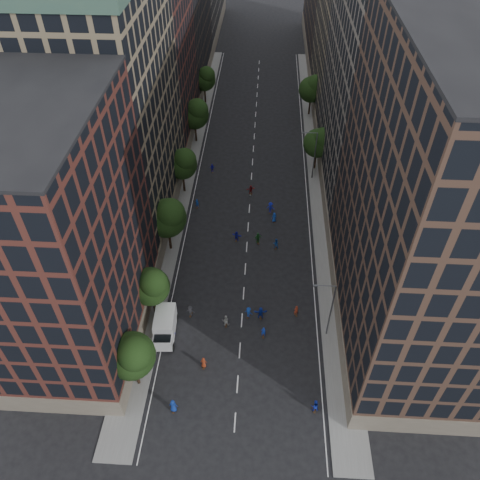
{
  "coord_description": "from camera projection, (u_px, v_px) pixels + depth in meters",
  "views": [
    {
      "loc": [
        1.86,
        -22.9,
        48.38
      ],
      "look_at": [
        -0.97,
        26.31,
        2.0
      ],
      "focal_mm": 35.0,
      "sensor_mm": 36.0,
      "label": 1
    }
  ],
  "objects": [
    {
      "name": "skater_0",
      "position": [
        173.0,
        406.0,
        50.24
      ],
      "size": [
        0.96,
        0.66,
        1.88
      ],
      "primitive_type": "imported",
      "rotation": [
        0.0,
        0.0,
        3.07
      ],
      "color": "navy",
      "rests_on": "ground"
    },
    {
      "name": "bldg_right_c",
      "position": [
        358.0,
        24.0,
        88.72
      ],
      "size": [
        14.0,
        26.0,
        35.0
      ],
      "primitive_type": "cube",
      "color": "#7F6E53",
      "rests_on": "ground"
    },
    {
      "name": "bldg_left_b",
      "position": [
        113.0,
        113.0,
        64.47
      ],
      "size": [
        14.0,
        26.0,
        34.0
      ],
      "primitive_type": "cube",
      "color": "#7F6E53",
      "rests_on": "ground"
    },
    {
      "name": "bldg_right_a",
      "position": [
        429.0,
        209.0,
        47.65
      ],
      "size": [
        14.0,
        30.0,
        36.0
      ],
      "primitive_type": "cube",
      "color": "#483226",
      "rests_on": "ground"
    },
    {
      "name": "sidewalk_right",
      "position": [
        319.0,
        170.0,
        83.86
      ],
      "size": [
        4.0,
        105.0,
        0.15
      ],
      "primitive_type": "cube",
      "color": "slate",
      "rests_on": "ground"
    },
    {
      "name": "cargo_van",
      "position": [
        165.0,
        326.0,
        57.13
      ],
      "size": [
        2.86,
        5.61,
        2.92
      ],
      "rotation": [
        0.0,
        0.0,
        0.05
      ],
      "color": "white",
      "rests_on": "ground"
    },
    {
      "name": "bldg_right_b",
      "position": [
        380.0,
        94.0,
        69.77
      ],
      "size": [
        14.0,
        28.0,
        33.0
      ],
      "primitive_type": "cube",
      "color": "#685F56",
      "rests_on": "ground"
    },
    {
      "name": "skater_5",
      "position": [
        261.0,
        313.0,
        59.39
      ],
      "size": [
        1.74,
        0.7,
        1.83
      ],
      "primitive_type": "imported",
      "rotation": [
        0.0,
        0.0,
        3.24
      ],
      "color": "#122997",
      "rests_on": "ground"
    },
    {
      "name": "tree_left_4",
      "position": [
        195.0,
        113.0,
        86.76
      ],
      "size": [
        5.4,
        5.4,
        9.08
      ],
      "color": "black",
      "rests_on": "ground"
    },
    {
      "name": "skater_6",
      "position": [
        204.0,
        363.0,
        54.29
      ],
      "size": [
        0.78,
        0.52,
        1.57
      ],
      "primitive_type": "imported",
      "rotation": [
        0.0,
        0.0,
        3.12
      ],
      "color": "maroon",
      "rests_on": "ground"
    },
    {
      "name": "bldg_left_a",
      "position": [
        58.0,
        243.0,
        48.39
      ],
      "size": [
        14.0,
        22.0,
        30.0
      ],
      "primitive_type": "cube",
      "color": "#50251E",
      "rests_on": "ground"
    },
    {
      "name": "skater_9",
      "position": [
        191.0,
        311.0,
        59.74
      ],
      "size": [
        1.15,
        0.79,
        1.64
      ],
      "primitive_type": "imported",
      "rotation": [
        0.0,
        0.0,
        2.96
      ],
      "color": "#37373C",
      "rests_on": "ground"
    },
    {
      "name": "skater_4",
      "position": [
        171.0,
        333.0,
        57.06
      ],
      "size": [
        1.17,
        0.61,
        1.92
      ],
      "primitive_type": "imported",
      "rotation": [
        0.0,
        0.0,
        3.01
      ],
      "color": "#1414A3",
      "rests_on": "ground"
    },
    {
      "name": "skater_17",
      "position": [
        251.0,
        190.0,
        78.37
      ],
      "size": [
        1.57,
        0.96,
        1.61
      ],
      "primitive_type": "imported",
      "rotation": [
        0.0,
        0.0,
        3.49
      ],
      "color": "maroon",
      "rests_on": "ground"
    },
    {
      "name": "sidewalk_left",
      "position": [
        186.0,
        166.0,
        84.87
      ],
      "size": [
        4.0,
        105.0,
        0.15
      ],
      "primitive_type": "cube",
      "color": "slate",
      "rests_on": "ground"
    },
    {
      "name": "skater_10",
      "position": [
        258.0,
        238.0,
        69.49
      ],
      "size": [
        1.22,
        0.84,
        1.92
      ],
      "primitive_type": "imported",
      "rotation": [
        0.0,
        0.0,
        3.51
      ],
      "color": "#206B26",
      "rests_on": "ground"
    },
    {
      "name": "tree_left_2",
      "position": [
        168.0,
        217.0,
        64.77
      ],
      "size": [
        5.6,
        5.6,
        9.45
      ],
      "color": "black",
      "rests_on": "ground"
    },
    {
      "name": "tree_left_1",
      "position": [
        151.0,
        286.0,
        56.61
      ],
      "size": [
        4.8,
        4.8,
        8.21
      ],
      "color": "black",
      "rests_on": "ground"
    },
    {
      "name": "skater_13",
      "position": [
        197.0,
        203.0,
        75.81
      ],
      "size": [
        0.62,
        0.46,
        1.53
      ],
      "primitive_type": "imported",
      "rotation": [
        0.0,
        0.0,
        2.96
      ],
      "color": "#143EA3",
      "rests_on": "ground"
    },
    {
      "name": "tree_left_3",
      "position": [
        183.0,
        163.0,
        75.33
      ],
      "size": [
        5.0,
        5.0,
        8.58
      ],
      "color": "black",
      "rests_on": "ground"
    },
    {
      "name": "skater_2",
      "position": [
        315.0,
        406.0,
        50.3
      ],
      "size": [
        0.97,
        0.8,
        1.8
      ],
      "primitive_type": "imported",
      "rotation": [
        0.0,
        0.0,
        3.29
      ],
      "color": "#1325A0",
      "rests_on": "ground"
    },
    {
      "name": "streetlamp_far",
      "position": [
        314.0,
        153.0,
        78.62
      ],
      "size": [
        2.64,
        0.22,
        9.06
      ],
      "color": "#595B60",
      "rests_on": "ground"
    },
    {
      "name": "tree_left_0",
      "position": [
        132.0,
        355.0,
        49.05
      ],
      "size": [
        5.2,
        5.2,
        8.83
      ],
      "color": "black",
      "rests_on": "ground"
    },
    {
      "name": "bldg_left_c",
      "position": [
        149.0,
        66.0,
        83.25
      ],
      "size": [
        14.0,
        20.0,
        28.0
      ],
      "primitive_type": "cube",
      "color": "#50251E",
      "rests_on": "ground"
    },
    {
      "name": "tree_right_a",
      "position": [
        319.0,
        142.0,
        80.34
      ],
      "size": [
        5.0,
        5.0,
        8.39
      ],
      "color": "black",
      "rests_on": "ground"
    },
    {
      "name": "tree_right_b",
      "position": [
        313.0,
        88.0,
        94.65
      ],
      "size": [
        5.2,
        5.2,
        8.83
      ],
      "color": "black",
      "rests_on": "ground"
    },
    {
      "name": "skater_7",
      "position": [
        296.0,
        310.0,
        59.83
      ],
      "size": [
        0.68,
        0.56,
        1.6
      ],
      "primitive_type": "imported",
      "rotation": [
        0.0,
        0.0,
        3.49
      ],
      "color": "maroon",
      "rests_on": "ground"
    },
    {
      "name": "skater_16",
      "position": [
        212.0,
        168.0,
        83.05
      ],
      "size": [
        0.96,
        0.52,
        1.55
      ],
      "primitive_type": "imported",
      "rotation": [
        0.0,
        0.0,
        3.31
      ],
      "color": "#1717BD",
      "rests_on": "ground"
    },
    {
      "name": "skater_8",
      "position": [
        226.0,
        321.0,
        58.55
      ],
      "size": [
        0.9,
        0.72,
        1.75
      ],
      "primitive_type": "imported",
      "rotation": [
        0.0,
        0.0,
        3.21
      ],
      "color": "#B9BAB5",
      "rests_on": "ground"
    },
    {
      "name": "skater_12",
      "position": [
        274.0,
        217.0,
        73.13
      ],
      "size": [
        0.94,
        0.77,
        1.67
      ],
      "primitive_type": "imported",
      "rotation": [
        0.0,
        0.0,
        3.47
      ],
      "color": "#133A9F",
      "rests_on": "ground"
    },
    {
      "name": "tree_left_5",
      "position": [
        205.0,
        78.0,
        98.7
      ],
      "size": [
        4.8,
        4.8,
        8.33
      ],
      "color": "black",
      "rests_on": "ground"
    },
    {
      "name": "skater_3",
      "position": [
        249.0,
        312.0,
        59.57
      ],
      "size": [
        1.22,
        0.99,
        1.64
      ],
      "primitive_type": "imported",
      "rotation": [
        0.0,
        0.0,
        2.72
      ],
      "color": "#133AA0",
      "rests_on": "ground"
    },
    {
      "name": "skater_1",
      "position": [
        263.0,
        332.0,
        57.4
      ],
      "size": [
        0.6,
        0.41,
        1.61
      ],
      "primitive_type": "imported",
      "rotation": [
        0.0,
        0.0,
        3.18
      ],
      "color": "#1638B9",
      "rests_on": "ground"
    },
    {
      "name": "skater_14",
      "position": [
        276.0,
        244.0,
        68.79
      ],
      "size": [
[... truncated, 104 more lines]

